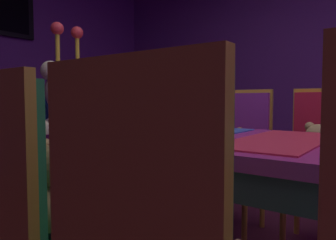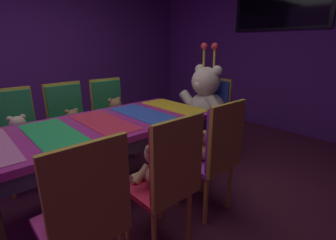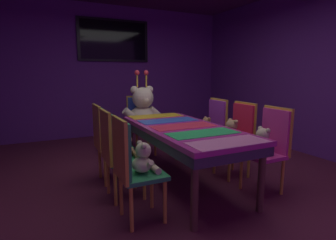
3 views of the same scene
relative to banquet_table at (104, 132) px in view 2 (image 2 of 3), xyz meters
name	(u,v)px [view 2 (image 2 of 3)]	position (x,y,z in m)	size (l,w,h in m)	color
ground_plane	(109,195)	(0.00, 0.00, -0.65)	(7.90, 7.90, 0.00)	#591E33
wall_back	(278,44)	(0.00, 3.20, 0.75)	(5.20, 0.12, 2.80)	#59267F
wall_left	(19,44)	(-2.60, 0.00, 0.75)	(0.12, 6.40, 2.80)	#59267F
banquet_table	(104,132)	(0.00, 0.00, 0.00)	(0.90, 2.02, 0.75)	#B22D8C
chair_left_0	(16,128)	(-0.85, -0.53, -0.06)	(0.42, 0.41, 0.98)	#268C4C
teddy_left_0	(19,132)	(-0.70, -0.53, -0.07)	(0.24, 0.31, 0.29)	beige
chair_left_1	(68,118)	(-0.85, 0.00, -0.06)	(0.42, 0.41, 0.98)	#268C4C
teddy_left_1	(74,122)	(-0.71, 0.00, -0.08)	(0.22, 0.28, 0.26)	#9E7247
chair_left_2	(110,110)	(-0.84, 0.52, -0.06)	(0.42, 0.41, 0.98)	#268C4C
teddy_left_2	(116,112)	(-0.69, 0.52, -0.06)	(0.26, 0.33, 0.32)	#9E7247
chair_right_0	(86,211)	(0.85, -0.56, -0.06)	(0.42, 0.41, 0.98)	#CC338C
teddy_right_0	(75,199)	(0.70, -0.56, -0.06)	(0.25, 0.33, 0.31)	beige
chair_right_1	(169,174)	(0.86, 0.00, -0.06)	(0.42, 0.41, 0.98)	red
teddy_right_1	(155,166)	(0.71, 0.00, -0.06)	(0.26, 0.33, 0.32)	tan
chair_right_2	(217,149)	(0.83, 0.54, -0.06)	(0.42, 0.41, 0.98)	purple
teddy_right_2	(203,147)	(0.68, 0.54, -0.08)	(0.22, 0.28, 0.26)	#9E7247
throne_chair	(213,109)	(0.00, 1.54, -0.06)	(0.41, 0.42, 0.98)	#2D47B2
king_teddy_bear	(205,98)	(0.00, 1.37, 0.11)	(0.74, 0.57, 0.95)	beige
wall_tv	(281,0)	(0.00, 3.11, 1.40)	(1.52, 0.06, 0.88)	black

